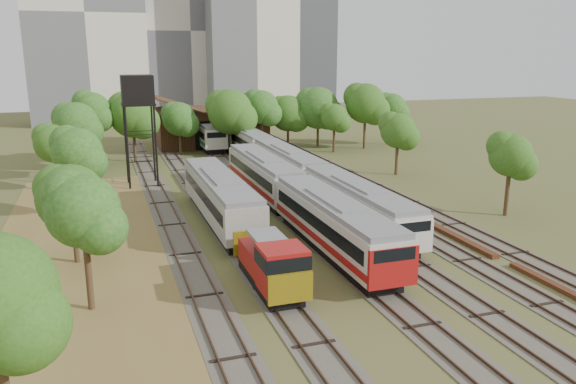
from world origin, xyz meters
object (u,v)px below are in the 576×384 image
object	(u,v)px
water_tower	(137,93)
shunter_locomotive	(273,266)
railcar_red_set	(293,196)
railcar_green_set	(288,165)

from	to	relation	value
water_tower	shunter_locomotive	bearing A→B (deg)	-80.68
railcar_red_set	shunter_locomotive	size ratio (longest dim) A/B	4.27
shunter_locomotive	water_tower	size ratio (longest dim) A/B	0.70
water_tower	railcar_green_set	bearing A→B (deg)	-13.79
railcar_green_set	water_tower	world-z (taller)	water_tower
railcar_green_set	shunter_locomotive	xyz separation A→B (m)	(-10.00, -27.03, -0.33)
railcar_red_set	railcar_green_set	distance (m)	13.91
railcar_red_set	water_tower	size ratio (longest dim) A/B	3.00
railcar_green_set	shunter_locomotive	world-z (taller)	railcar_green_set
railcar_green_set	shunter_locomotive	bearing A→B (deg)	-110.31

